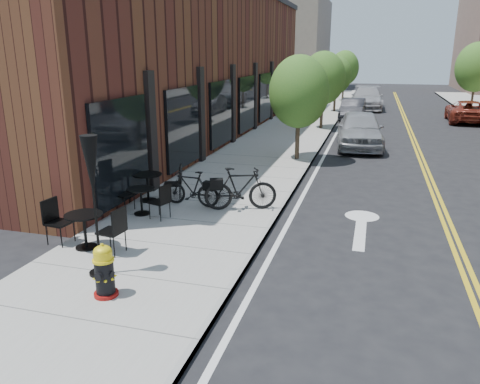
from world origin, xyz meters
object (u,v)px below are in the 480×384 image
(bicycle_right, at_px, (241,189))
(parked_car_a, at_px, (360,130))
(fire_hydrant, at_px, (104,271))
(bistro_set_b, at_px, (148,183))
(bistro_set_a, at_px, (85,226))
(bistro_set_c, at_px, (141,197))
(parked_car_c, at_px, (367,98))
(patio_umbrella, at_px, (92,177))
(parked_car_b, at_px, (353,109))
(bicycle_left, at_px, (191,188))
(parked_car_far, at_px, (467,111))

(bicycle_right, height_order, parked_car_a, parked_car_a)
(fire_hydrant, height_order, bistro_set_b, bistro_set_b)
(bistro_set_b, bearing_deg, bicycle_right, -19.32)
(fire_hydrant, height_order, bistro_set_a, bistro_set_a)
(bistro_set_b, bearing_deg, bistro_set_c, -90.43)
(parked_car_c, bearing_deg, parked_car_a, -90.69)
(bistro_set_a, bearing_deg, patio_umbrella, -39.61)
(bicycle_right, bearing_deg, parked_car_b, -25.97)
(fire_hydrant, bearing_deg, bistro_set_b, 118.38)
(fire_hydrant, relative_size, bistro_set_b, 0.49)
(bistro_set_c, relative_size, parked_car_c, 0.30)
(bicycle_left, xyz_separation_m, bicycle_right, (1.33, 0.03, 0.08))
(parked_car_b, relative_size, parked_car_c, 0.71)
(bicycle_left, xyz_separation_m, bistro_set_b, (-1.27, 0.06, 0.02))
(bistro_set_b, bearing_deg, bistro_set_a, -104.66)
(parked_car_a, distance_m, parked_car_far, 11.48)
(bicycle_right, relative_size, parked_car_a, 0.39)
(bistro_set_c, distance_m, parked_car_b, 20.54)
(patio_umbrella, height_order, parked_car_far, patio_umbrella)
(fire_hydrant, height_order, bicycle_left, bicycle_left)
(bistro_set_a, distance_m, bistro_set_b, 3.27)
(parked_car_a, bearing_deg, patio_umbrella, -110.50)
(bicycle_left, relative_size, patio_umbrella, 0.62)
(bistro_set_b, bearing_deg, parked_car_b, 58.29)
(bistro_set_b, distance_m, parked_car_c, 25.67)
(bistro_set_c, height_order, parked_car_a, parked_car_a)
(parked_car_far, bearing_deg, bistro_set_b, 63.22)
(bistro_set_c, bearing_deg, bistro_set_b, 124.21)
(parked_car_b, distance_m, parked_car_far, 6.63)
(fire_hydrant, relative_size, patio_umbrella, 0.36)
(parked_car_b, relative_size, parked_car_far, 0.85)
(bicycle_left, height_order, bistro_set_a, bistro_set_a)
(fire_hydrant, xyz_separation_m, bistro_set_c, (-1.34, 3.86, -0.00))
(bicycle_left, bearing_deg, patio_umbrella, 2.66)
(parked_car_b, height_order, parked_car_c, parked_car_c)
(bistro_set_a, xyz_separation_m, parked_car_a, (4.92, 13.11, 0.20))
(parked_car_a, bearing_deg, parked_car_b, 89.96)
(bicycle_right, height_order, patio_umbrella, patio_umbrella)
(bicycle_left, distance_m, bistro_set_a, 3.37)
(bistro_set_a, bearing_deg, bicycle_left, 78.27)
(bicycle_left, height_order, parked_car_c, parked_car_c)
(bicycle_right, xyz_separation_m, parked_car_c, (2.51, 25.18, 0.13))
(bicycle_right, height_order, bistro_set_b, bicycle_right)
(fire_hydrant, bearing_deg, bicycle_right, 88.76)
(bicycle_right, relative_size, parked_car_c, 0.33)
(bistro_set_b, relative_size, parked_car_a, 0.40)
(patio_umbrella, bearing_deg, bicycle_left, 88.49)
(bistro_set_a, bearing_deg, bistro_set_b, 100.32)
(bicycle_left, xyz_separation_m, bistro_set_c, (-0.93, -0.98, -0.04))
(bistro_set_a, bearing_deg, fire_hydrant, -42.18)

